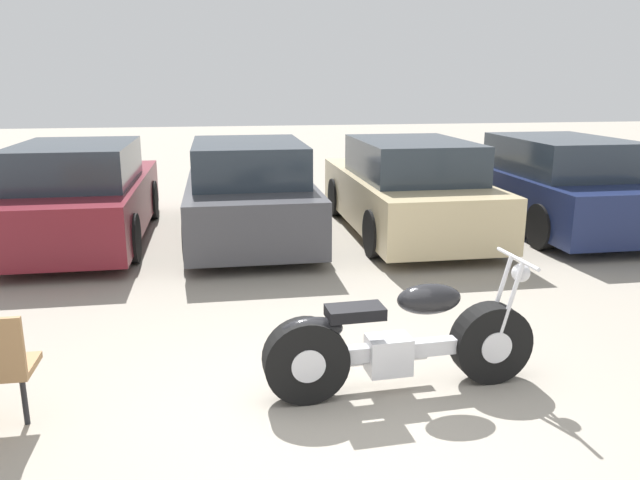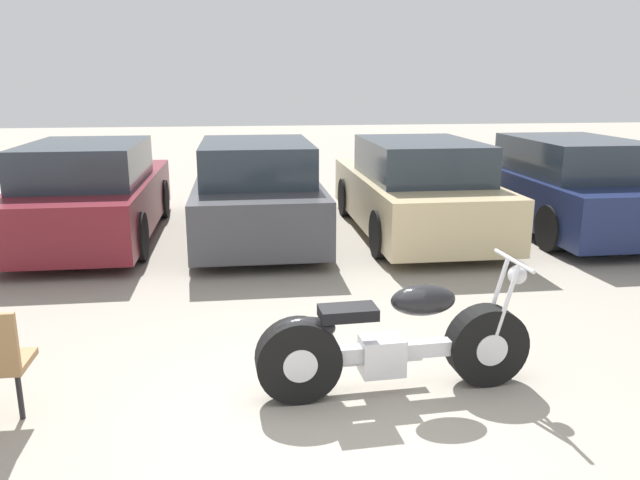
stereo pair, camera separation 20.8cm
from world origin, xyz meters
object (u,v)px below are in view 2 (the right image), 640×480
Objects in this scene: parked_car_maroon at (92,194)px; parked_car_champagne at (415,190)px; parked_car_dark_grey at (257,192)px; parked_car_navy at (563,186)px; motorcycle at (392,343)px.

parked_car_champagne is (5.03, -0.28, 0.00)m from parked_car_maroon.
parked_car_maroon and parked_car_dark_grey have the same top height.
parked_car_dark_grey and parked_car_navy have the same top height.
motorcycle is at bearing -80.54° from parked_car_dark_grey.
parked_car_maroon is 1.00× the size of parked_car_dark_grey.
parked_car_dark_grey is (-0.88, 5.28, 0.30)m from motorcycle.
parked_car_champagne and parked_car_navy have the same top height.
parked_car_maroon and parked_car_navy have the same top height.
motorcycle is 0.49× the size of parked_car_dark_grey.
parked_car_maroon is at bearing 176.85° from parked_car_champagne.
parked_car_navy is at bearing 51.04° from motorcycle.
parked_car_dark_grey and parked_car_champagne have the same top height.
motorcycle is 0.49× the size of parked_car_maroon.
parked_car_maroon is at bearing 122.19° from motorcycle.
parked_car_dark_grey is 5.04m from parked_car_navy.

